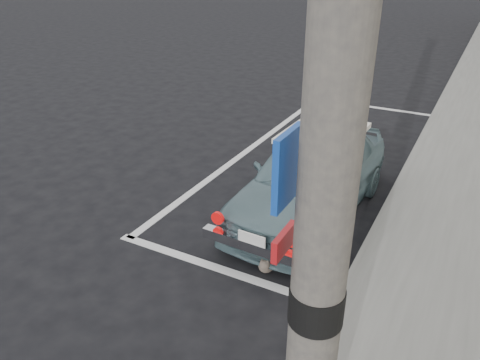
{
  "coord_description": "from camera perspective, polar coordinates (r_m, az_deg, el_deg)",
  "views": [
    {
      "loc": [
        2.71,
        -4.25,
        3.32
      ],
      "look_at": [
        0.26,
        0.32,
        0.75
      ],
      "focal_mm": 35.0,
      "sensor_mm": 36.0,
      "label": 1
    }
  ],
  "objects": [
    {
      "name": "retro_coupe",
      "position": [
        6.38,
        8.71,
        0.6
      ],
      "size": [
        1.47,
        3.4,
        1.14
      ],
      "rotation": [
        0.0,
        0.0,
        -0.04
      ],
      "color": "slate",
      "rests_on": "ground"
    },
    {
      "name": "pline_rear",
      "position": [
        5.47,
        -1.9,
        -10.95
      ],
      "size": [
        3.0,
        0.12,
        0.01
      ],
      "primitive_type": "cube",
      "color": "silver",
      "rests_on": "ground"
    },
    {
      "name": "cat",
      "position": [
        5.42,
        3.28,
        -9.98
      ],
      "size": [
        0.27,
        0.45,
        0.25
      ],
      "rotation": [
        0.0,
        0.0,
        0.25
      ],
      "color": "#605749",
      "rests_on": "ground"
    },
    {
      "name": "pline_side",
      "position": [
        8.75,
        1.56,
        4.09
      ],
      "size": [
        0.12,
        7.0,
        0.01
      ],
      "primitive_type": "cube",
      "color": "silver",
      "rests_on": "ground"
    },
    {
      "name": "pline_front",
      "position": [
        11.46,
        15.98,
        8.53
      ],
      "size": [
        3.0,
        0.12,
        0.01
      ],
      "primitive_type": "cube",
      "color": "silver",
      "rests_on": "ground"
    },
    {
      "name": "ground",
      "position": [
        6.03,
        -3.67,
        -7.07
      ],
      "size": [
        80.0,
        80.0,
        0.0
      ],
      "primitive_type": "plane",
      "color": "black",
      "rests_on": "ground"
    }
  ]
}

